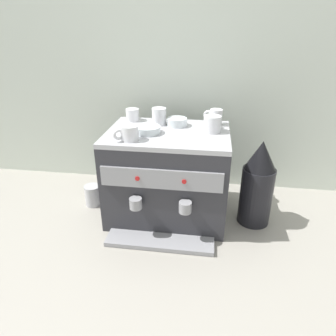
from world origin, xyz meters
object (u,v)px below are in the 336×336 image
ceramic_cup_0 (129,133)px  ceramic_cup_2 (215,117)px  ceramic_bowl_0 (177,122)px  coffee_grinder (257,184)px  espresso_machine (168,175)px  ceramic_cup_3 (133,115)px  milk_pitcher (93,195)px  ceramic_bowl_1 (147,130)px  ceramic_cup_1 (159,116)px  ceramic_cup_4 (212,124)px

ceramic_cup_0 → ceramic_cup_2: (0.37, 0.28, 0.01)m
ceramic_bowl_0 → coffee_grinder: size_ratio=0.23×
espresso_machine → ceramic_cup_3: size_ratio=5.65×
ceramic_cup_2 → coffee_grinder: size_ratio=0.23×
ceramic_cup_0 → milk_pitcher: size_ratio=0.92×
ceramic_bowl_0 → espresso_machine: bearing=-107.8°
ceramic_bowl_0 → ceramic_bowl_1: bearing=-133.9°
ceramic_cup_2 → milk_pitcher: ceramic_cup_2 is taller
coffee_grinder → ceramic_cup_1: bearing=165.1°
coffee_grinder → ceramic_cup_4: bearing=167.6°
ceramic_cup_0 → ceramic_cup_3: size_ratio=1.03×
ceramic_cup_4 → coffee_grinder: bearing=-12.4°
espresso_machine → ceramic_bowl_0: ceramic_bowl_0 is taller
espresso_machine → milk_pitcher: (-0.42, 0.02, -0.16)m
ceramic_cup_0 → milk_pitcher: 0.52m
ceramic_cup_3 → coffee_grinder: 0.72m
espresso_machine → ceramic_cup_2: 0.37m
ceramic_cup_4 → coffee_grinder: 0.36m
ceramic_cup_0 → ceramic_cup_4: size_ratio=0.85×
espresso_machine → coffee_grinder: size_ratio=1.34×
ceramic_cup_3 → ceramic_bowl_1: size_ratio=0.83×
ceramic_cup_0 → ceramic_bowl_0: bearing=52.0°
ceramic_bowl_1 → milk_pitcher: (-0.33, 0.05, -0.41)m
ceramic_cup_3 → coffee_grinder: ceramic_cup_3 is taller
ceramic_bowl_0 → milk_pitcher: (-0.45, -0.08, -0.41)m
ceramic_cup_3 → milk_pitcher: bearing=-146.8°
milk_pitcher → ceramic_cup_3: bearing=33.2°
ceramic_cup_0 → ceramic_cup_4: (0.36, 0.17, 0.01)m
ceramic_cup_0 → ceramic_cup_1: ceramic_cup_1 is taller
ceramic_cup_3 → ceramic_cup_4: bearing=-16.5°
ceramic_cup_0 → ceramic_cup_1: bearing=69.9°
espresso_machine → ceramic_cup_3: bearing=142.9°
ceramic_cup_1 → coffee_grinder: bearing=-14.9°
ceramic_cup_4 → ceramic_bowl_0: (-0.17, 0.06, -0.02)m
espresso_machine → ceramic_cup_1: size_ratio=5.04×
ceramic_cup_0 → milk_pitcher: bearing=149.7°
ceramic_cup_1 → milk_pitcher: size_ratio=1.00×
ceramic_cup_0 → ceramic_bowl_1: (0.06, 0.11, -0.02)m
ceramic_cup_0 → espresso_machine: bearing=41.7°
ceramic_cup_4 → ceramic_cup_3: bearing=163.5°
ceramic_cup_1 → milk_pitcher: 0.57m
ceramic_bowl_1 → coffee_grinder: bearing=1.4°
ceramic_cup_3 → espresso_machine: bearing=-37.1°
ceramic_cup_4 → milk_pitcher: ceramic_cup_4 is taller
ceramic_cup_1 → ceramic_cup_2: ceramic_cup_1 is taller
ceramic_cup_2 → milk_pitcher: size_ratio=0.85×
ceramic_cup_2 → ceramic_cup_4: (-0.01, -0.11, -0.00)m
ceramic_cup_3 → ceramic_cup_4: (0.41, -0.12, 0.01)m
ceramic_cup_0 → ceramic_cup_1: (0.09, 0.25, 0.01)m
ceramic_cup_0 → ceramic_bowl_1: 0.12m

